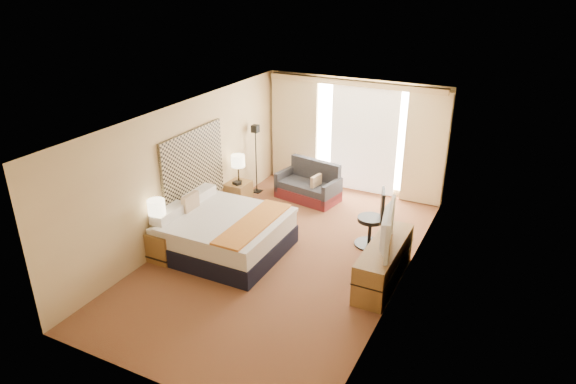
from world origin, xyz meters
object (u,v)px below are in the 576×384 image
at_px(nightstand_right, 238,194).
at_px(lamp_right, 238,161).
at_px(bed, 224,233).
at_px(desk_chair, 374,221).
at_px(television, 382,228).
at_px(nightstand_left, 165,245).
at_px(lamp_left, 156,208).
at_px(loveseat, 309,187).
at_px(floor_lamp, 256,145).
at_px(media_dresser, 384,263).

relative_size(nightstand_right, lamp_right, 0.89).
bearing_deg(bed, desk_chair, 31.30).
bearing_deg(lamp_right, television, -23.36).
xyz_separation_m(nightstand_right, television, (3.65, -1.55, 0.76)).
relative_size(nightstand_left, lamp_right, 0.89).
xyz_separation_m(nightstand_left, television, (3.65, 0.95, 0.76)).
height_order(nightstand_left, bed, bed).
bearing_deg(lamp_left, loveseat, 70.97).
bearing_deg(loveseat, nightstand_left, -98.88).
bearing_deg(lamp_left, nightstand_right, 89.48).
relative_size(desk_chair, television, 0.97).
height_order(desk_chair, lamp_right, lamp_right).
bearing_deg(desk_chair, bed, -166.79).
bearing_deg(nightstand_right, bed, -65.73).
distance_m(floor_lamp, desk_chair, 3.48).
xyz_separation_m(nightstand_left, media_dresser, (3.70, 1.05, 0.07)).
bearing_deg(bed, loveseat, 81.71).
height_order(nightstand_right, desk_chair, desk_chair).
distance_m(media_dresser, television, 0.70).
height_order(nightstand_left, lamp_right, lamp_right).
relative_size(nightstand_right, bed, 0.27).
bearing_deg(floor_lamp, lamp_right, -87.43).
distance_m(loveseat, lamp_left, 3.89).
distance_m(loveseat, floor_lamp, 1.53).
xyz_separation_m(media_dresser, lamp_right, (-3.69, 1.47, 0.68)).
distance_m(media_dresser, loveseat, 3.51).
bearing_deg(media_dresser, nightstand_left, -164.16).
relative_size(media_dresser, television, 1.54).
bearing_deg(bed, floor_lamp, 107.60).
bearing_deg(desk_chair, lamp_right, 154.95).
relative_size(floor_lamp, lamp_right, 2.60).
xyz_separation_m(nightstand_left, lamp_left, (-0.02, -0.07, 0.76)).
bearing_deg(floor_lamp, media_dresser, -31.66).
height_order(media_dresser, floor_lamp, floor_lamp).
bearing_deg(lamp_left, desk_chair, 34.72).
bearing_deg(loveseat, lamp_right, -129.95).
bearing_deg(bed, nightstand_right, 114.27).
bearing_deg(lamp_right, loveseat, 39.88).
bearing_deg(nightstand_left, floor_lamp, 90.51).
bearing_deg(desk_chair, media_dresser, -81.99).
height_order(bed, lamp_right, lamp_right).
xyz_separation_m(lamp_left, lamp_right, (0.03, 2.60, -0.01)).
bearing_deg(floor_lamp, lamp_left, -89.89).
bearing_deg(bed, nightstand_left, -138.91).
xyz_separation_m(loveseat, television, (2.43, -2.59, 0.75)).
distance_m(nightstand_right, bed, 1.97).
relative_size(nightstand_left, media_dresser, 0.31).
distance_m(nightstand_right, television, 4.04).
height_order(nightstand_right, bed, bed).
height_order(nightstand_left, nightstand_right, same).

